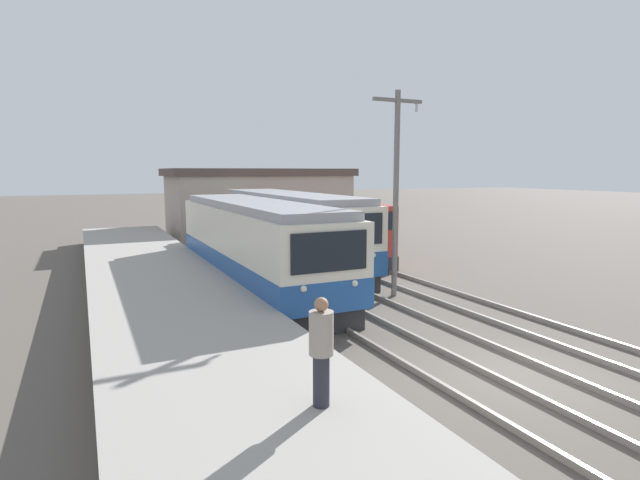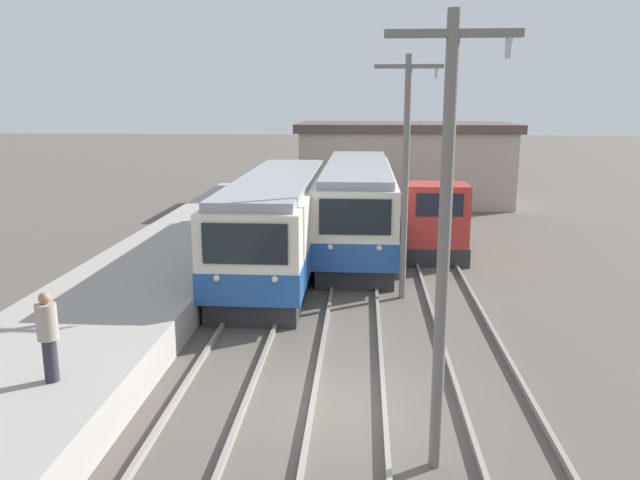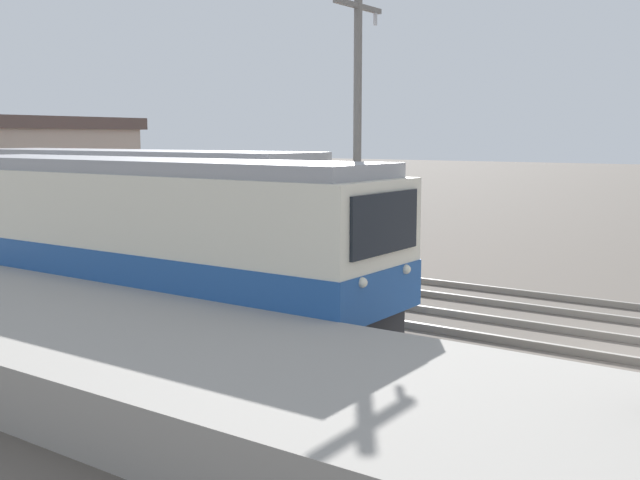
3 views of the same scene
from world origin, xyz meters
name	(u,v)px [view 1 (image 1 of 3)]	position (x,y,z in m)	size (l,w,h in m)	color
ground_plane	(513,376)	(0.00, 0.00, 0.00)	(200.00, 200.00, 0.00)	#564F47
platform_left	(243,415)	(-6.25, 0.00, 0.46)	(4.50, 54.00, 0.93)	gray
track_left	(419,396)	(-2.60, 0.00, 0.07)	(1.54, 60.00, 0.14)	gray
track_center	(520,372)	(0.20, 0.00, 0.07)	(1.54, 60.00, 0.14)	gray
track_right	(607,351)	(3.20, 0.00, 0.07)	(1.54, 60.00, 0.14)	gray
commuter_train_left	(255,249)	(-2.60, 10.29, 1.60)	(2.84, 12.69, 3.43)	#28282B
commuter_train_center	(289,234)	(0.20, 13.79, 1.65)	(2.84, 12.57, 3.55)	#28282B
shunting_locomotive	(348,240)	(3.20, 13.49, 1.21)	(2.40, 5.92, 3.00)	#28282B
catenary_mast_mid	(396,187)	(1.71, 7.27, 4.00)	(2.00, 0.20, 7.35)	slate
person_on_platform	(321,347)	(-5.31, -1.10, 1.87)	(0.38, 0.38, 1.73)	#282833
station_building	(259,202)	(2.86, 26.00, 2.38)	(12.60, 6.30, 4.72)	#AD9E8E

